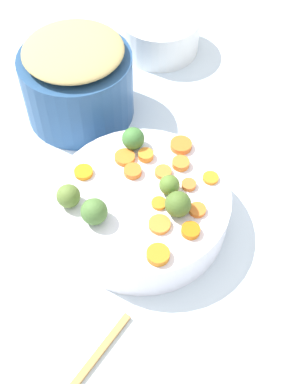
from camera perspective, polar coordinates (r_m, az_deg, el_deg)
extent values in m
cube|color=silver|center=(0.88, 0.65, -2.88)|extent=(2.40, 2.40, 0.02)
cylinder|color=white|center=(0.84, 0.00, -1.95)|extent=(0.30, 0.30, 0.08)
cylinder|color=navy|center=(1.00, -7.72, 12.20)|extent=(0.22, 0.22, 0.14)
ellipsoid|color=tan|center=(0.95, -8.31, 16.10)|extent=(0.19, 0.19, 0.03)
cylinder|color=orange|center=(0.79, 1.76, -1.33)|extent=(0.03, 0.03, 0.01)
cylinder|color=orange|center=(0.83, -1.33, 2.45)|extent=(0.04, 0.04, 0.01)
cylinder|color=orange|center=(0.77, 1.83, -3.82)|extent=(0.05, 0.05, 0.01)
cylinder|color=orange|center=(0.84, 4.36, 3.33)|extent=(0.04, 0.04, 0.01)
cylinder|color=orange|center=(0.76, 5.47, -4.51)|extent=(0.04, 0.04, 0.01)
cylinder|color=orange|center=(0.83, 2.27, 2.34)|extent=(0.04, 0.04, 0.01)
cylinder|color=orange|center=(0.83, 7.80, 1.64)|extent=(0.03, 0.03, 0.01)
cylinder|color=orange|center=(0.85, -2.27, 4.07)|extent=(0.04, 0.04, 0.01)
cylinder|color=orange|center=(0.87, 4.35, 5.48)|extent=(0.05, 0.05, 0.01)
cylinder|color=orange|center=(0.79, 6.27, -2.09)|extent=(0.03, 0.03, 0.01)
cylinder|color=orange|center=(0.85, 0.21, 4.33)|extent=(0.04, 0.04, 0.01)
cylinder|color=orange|center=(0.82, 5.26, 0.86)|extent=(0.03, 0.03, 0.01)
cylinder|color=orange|center=(0.74, 1.66, -7.34)|extent=(0.05, 0.05, 0.01)
cylinder|color=orange|center=(0.84, -7.09, 2.32)|extent=(0.04, 0.04, 0.01)
sphere|color=#4D7736|center=(0.77, -5.86, -2.29)|extent=(0.04, 0.04, 0.04)
sphere|color=#427B36|center=(0.86, -1.27, 6.28)|extent=(0.04, 0.04, 0.04)
sphere|color=#567B2C|center=(0.80, 2.98, 0.83)|extent=(0.03, 0.03, 0.03)
sphere|color=#4C6B28|center=(0.77, 3.98, -1.45)|extent=(0.04, 0.04, 0.04)
sphere|color=olive|center=(0.79, -8.84, -0.46)|extent=(0.04, 0.04, 0.04)
cylinder|color=white|center=(1.18, 1.87, 18.09)|extent=(0.18, 0.18, 0.08)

